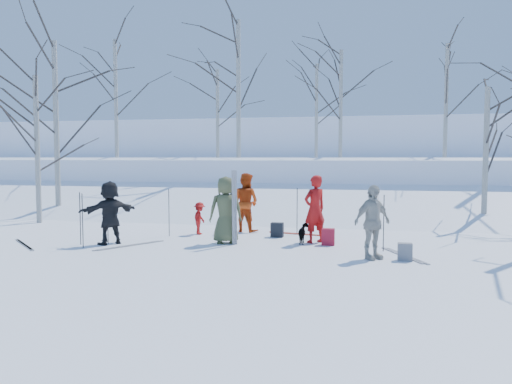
% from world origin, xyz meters
% --- Properties ---
extents(ground, '(120.00, 120.00, 0.00)m').
position_xyz_m(ground, '(0.00, 0.00, 0.00)').
color(ground, white).
rests_on(ground, ground).
extents(snow_ramp, '(70.00, 9.49, 4.12)m').
position_xyz_m(snow_ramp, '(0.00, 7.00, 0.15)').
color(snow_ramp, white).
rests_on(snow_ramp, ground).
extents(snow_plateau, '(70.00, 18.00, 2.20)m').
position_xyz_m(snow_plateau, '(0.00, 17.00, 1.00)').
color(snow_plateau, white).
rests_on(snow_plateau, ground).
extents(far_hill, '(90.00, 30.00, 6.00)m').
position_xyz_m(far_hill, '(0.00, 38.00, 2.00)').
color(far_hill, white).
rests_on(far_hill, ground).
extents(skier_olive_center, '(0.98, 0.80, 1.73)m').
position_xyz_m(skier_olive_center, '(-0.67, 0.90, 0.87)').
color(skier_olive_center, '#474D2E').
rests_on(skier_olive_center, ground).
extents(skier_red_north, '(0.76, 0.74, 1.76)m').
position_xyz_m(skier_red_north, '(1.57, 1.49, 0.88)').
color(skier_red_north, '#A9100F').
rests_on(skier_red_north, ground).
extents(skier_redor_behind, '(1.04, 0.93, 1.75)m').
position_xyz_m(skier_redor_behind, '(-0.64, 3.00, 0.88)').
color(skier_redor_behind, '#BF3C0E').
rests_on(skier_redor_behind, ground).
extents(skier_red_seated, '(0.36, 0.61, 0.93)m').
position_xyz_m(skier_red_seated, '(-1.81, 2.17, 0.47)').
color(skier_red_seated, '#A9100F').
rests_on(skier_red_seated, ground).
extents(skier_cream_east, '(0.98, 0.92, 1.63)m').
position_xyz_m(skier_cream_east, '(3.00, -0.35, 0.81)').
color(skier_cream_east, beige).
rests_on(skier_cream_east, ground).
extents(skier_grey_west, '(1.31, 1.47, 1.62)m').
position_xyz_m(skier_grey_west, '(-3.53, 0.15, 0.81)').
color(skier_grey_west, black).
rests_on(skier_grey_west, ground).
extents(dog, '(0.34, 0.65, 0.53)m').
position_xyz_m(dog, '(1.31, 1.27, 0.26)').
color(dog, black).
rests_on(dog, ground).
extents(upright_ski_left, '(0.09, 0.16, 1.90)m').
position_xyz_m(upright_ski_left, '(-0.40, 0.67, 0.95)').
color(upright_ski_left, silver).
rests_on(upright_ski_left, ground).
extents(upright_ski_right, '(0.11, 0.23, 1.89)m').
position_xyz_m(upright_ski_right, '(-0.36, 0.70, 0.95)').
color(upright_ski_right, silver).
rests_on(upright_ski_right, ground).
extents(ski_pair_a, '(1.59, 2.05, 0.02)m').
position_xyz_m(ski_pair_a, '(3.71, 0.16, 0.01)').
color(ski_pair_a, silver).
rests_on(ski_pair_a, ground).
extents(ski_pair_b, '(1.04, 1.99, 0.02)m').
position_xyz_m(ski_pair_b, '(1.02, 2.80, 0.01)').
color(ski_pair_b, '#B43019').
rests_on(ski_pair_b, ground).
extents(ski_pair_c, '(2.09, 2.10, 0.02)m').
position_xyz_m(ski_pair_c, '(-5.60, -0.44, 0.01)').
color(ski_pair_c, silver).
rests_on(ski_pair_c, ground).
extents(ski_pair_d, '(1.87, 2.08, 0.02)m').
position_xyz_m(ski_pair_d, '(-2.93, 0.01, 0.01)').
color(ski_pair_d, silver).
rests_on(ski_pair_d, ground).
extents(ski_pole_a, '(0.02, 0.02, 1.34)m').
position_xyz_m(ski_pole_a, '(3.27, 0.62, 0.67)').
color(ski_pole_a, black).
rests_on(ski_pole_a, ground).
extents(ski_pole_b, '(0.02, 0.02, 1.34)m').
position_xyz_m(ski_pole_b, '(0.94, 2.75, 0.67)').
color(ski_pole_b, black).
rests_on(ski_pole_b, ground).
extents(ski_pole_c, '(0.02, 0.02, 1.34)m').
position_xyz_m(ski_pole_c, '(-3.60, 0.16, 0.67)').
color(ski_pole_c, black).
rests_on(ski_pole_c, ground).
extents(ski_pole_d, '(0.02, 0.02, 1.34)m').
position_xyz_m(ski_pole_d, '(-4.23, -0.08, 0.67)').
color(ski_pole_d, black).
rests_on(ski_pole_d, ground).
extents(ski_pole_e, '(0.02, 0.02, 1.34)m').
position_xyz_m(ski_pole_e, '(-2.56, 1.71, 0.67)').
color(ski_pole_e, black).
rests_on(ski_pole_e, ground).
extents(ski_pole_f, '(0.02, 0.02, 1.34)m').
position_xyz_m(ski_pole_f, '(-3.93, -0.46, 0.67)').
color(ski_pole_f, black).
rests_on(ski_pole_f, ground).
extents(backpack_red, '(0.32, 0.22, 0.42)m').
position_xyz_m(backpack_red, '(1.94, 1.18, 0.21)').
color(backpack_red, maroon).
rests_on(backpack_red, ground).
extents(backpack_grey, '(0.30, 0.20, 0.38)m').
position_xyz_m(backpack_grey, '(3.69, -0.39, 0.19)').
color(backpack_grey, slate).
rests_on(backpack_grey, ground).
extents(backpack_dark, '(0.34, 0.24, 0.40)m').
position_xyz_m(backpack_dark, '(0.46, 2.18, 0.20)').
color(backpack_dark, black).
rests_on(backpack_dark, ground).
extents(birch_plateau_a, '(4.14, 4.14, 5.06)m').
position_xyz_m(birch_plateau_a, '(6.33, 12.33, 4.73)').
color(birch_plateau_a, silver).
rests_on(birch_plateau_a, snow_plateau).
extents(birch_plateau_b, '(3.74, 3.74, 4.48)m').
position_xyz_m(birch_plateau_b, '(-4.57, 13.27, 4.44)').
color(birch_plateau_b, silver).
rests_on(birch_plateau_b, snow_plateau).
extents(birch_plateau_c, '(4.11, 4.11, 5.02)m').
position_xyz_m(birch_plateau_c, '(1.69, 12.46, 4.71)').
color(birch_plateau_c, silver).
rests_on(birch_plateau_c, snow_plateau).
extents(birch_plateau_d, '(4.72, 4.72, 5.88)m').
position_xyz_m(birch_plateau_d, '(-9.42, 11.75, 5.14)').
color(birch_plateau_d, silver).
rests_on(birch_plateau_d, snow_plateau).
extents(birch_plateau_f, '(4.13, 4.13, 5.05)m').
position_xyz_m(birch_plateau_f, '(0.22, 15.93, 4.72)').
color(birch_plateau_f, silver).
rests_on(birch_plateau_f, snow_plateau).
extents(birch_plateau_g, '(4.85, 4.85, 6.08)m').
position_xyz_m(birch_plateau_g, '(-2.72, 10.32, 5.24)').
color(birch_plateau_g, silver).
rests_on(birch_plateau_g, snow_plateau).
extents(birch_edge_a, '(4.07, 4.07, 4.96)m').
position_xyz_m(birch_edge_a, '(-7.99, 3.48, 2.48)').
color(birch_edge_a, silver).
rests_on(birch_edge_a, ground).
extents(birch_edge_d, '(5.18, 5.18, 6.55)m').
position_xyz_m(birch_edge_d, '(-8.54, 5.41, 3.27)').
color(birch_edge_d, silver).
rests_on(birch_edge_d, ground).
extents(birch_edge_e, '(3.70, 3.70, 4.43)m').
position_xyz_m(birch_edge_e, '(6.56, 5.56, 2.22)').
color(birch_edge_e, silver).
rests_on(birch_edge_e, ground).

